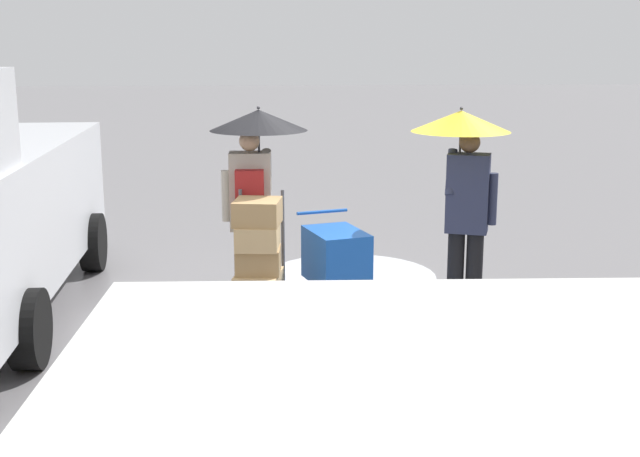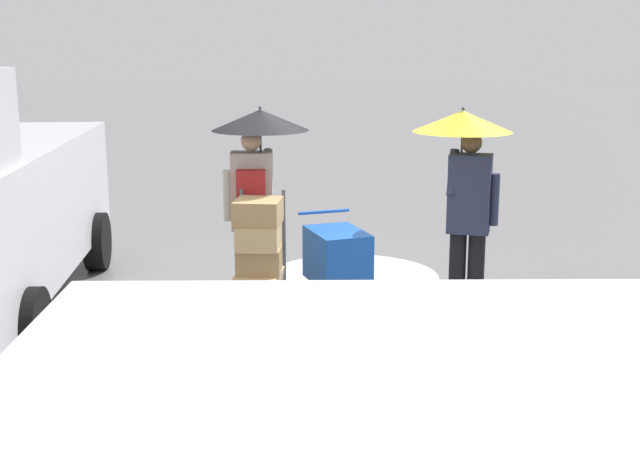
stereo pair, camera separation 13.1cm
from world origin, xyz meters
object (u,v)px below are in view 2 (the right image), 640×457
object	(u,v)px
pedestrian_black_side	(465,161)
pedestrian_pink_side	(256,161)
shopping_cart_vendor	(337,260)
hand_dolly_boxes	(259,253)

from	to	relation	value
pedestrian_black_side	pedestrian_pink_side	bearing A→B (deg)	-6.36
shopping_cart_vendor	hand_dolly_boxes	distance (m)	0.86
shopping_cart_vendor	pedestrian_pink_side	distance (m)	1.36
shopping_cart_vendor	pedestrian_pink_side	xyz separation A→B (m)	(0.84, -0.38, 1.00)
pedestrian_pink_side	pedestrian_black_side	bearing A→B (deg)	173.64
shopping_cart_vendor	pedestrian_pink_side	world-z (taller)	pedestrian_pink_side
shopping_cart_vendor	pedestrian_black_side	xyz separation A→B (m)	(-1.35, -0.13, 1.02)
shopping_cart_vendor	pedestrian_black_side	bearing A→B (deg)	-174.47
hand_dolly_boxes	pedestrian_pink_side	size ratio (longest dim) A/B	0.61
shopping_cart_vendor	pedestrian_pink_side	size ratio (longest dim) A/B	0.47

